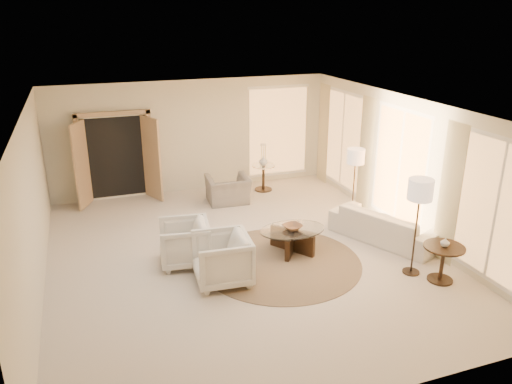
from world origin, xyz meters
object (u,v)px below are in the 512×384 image
object	(u,v)px
accent_chair	(228,185)
end_table	(443,257)
side_vase	(263,161)
armchair_right	(222,257)
end_vase	(445,242)
coffee_table	(292,237)
floor_lamp_far	(420,194)
side_table	(263,175)
armchair_left	(184,241)
floor_lamp_near	(356,159)
bowl	(293,227)
sofa	(385,225)

from	to	relation	value
accent_chair	end_table	bearing A→B (deg)	120.23
accent_chair	side_vase	size ratio (longest dim) A/B	4.07
armchair_right	end_table	world-z (taller)	armchair_right
accent_chair	end_vase	world-z (taller)	accent_chair
end_table	end_vase	bearing A→B (deg)	-45.00
end_table	end_vase	distance (m)	0.28
coffee_table	floor_lamp_far	bearing A→B (deg)	-41.89
armchair_right	coffee_table	distance (m)	1.72
armchair_right	side_table	xyz separation A→B (m)	(2.28, 4.09, -0.06)
armchair_left	end_table	distance (m)	4.51
accent_chair	side_table	size ratio (longest dim) A/B	1.48
side_vase	floor_lamp_near	bearing A→B (deg)	-61.65
accent_chair	floor_lamp_near	world-z (taller)	floor_lamp_near
armchair_left	side_table	size ratio (longest dim) A/B	1.34
end_table	end_vase	xyz separation A→B (m)	(0.00, -0.00, 0.28)
side_vase	armchair_right	bearing A→B (deg)	-119.09
armchair_right	side_vase	bearing A→B (deg)	155.21
side_vase	side_table	bearing A→B (deg)	-116.57
coffee_table	side_table	bearing A→B (deg)	78.53
end_vase	side_vase	distance (m)	5.47
coffee_table	end_vase	distance (m)	2.74
floor_lamp_near	bowl	size ratio (longest dim) A/B	4.48
armchair_right	bowl	world-z (taller)	armchair_right
floor_lamp_near	end_vase	xyz separation A→B (m)	(0.00, -3.00, -0.62)
floor_lamp_far	side_vase	distance (m)	5.06
end_table	bowl	size ratio (longest dim) A/B	1.96
armchair_right	bowl	xyz separation A→B (m)	(1.58, 0.65, 0.04)
side_vase	accent_chair	bearing A→B (deg)	-154.07
coffee_table	bowl	bearing A→B (deg)	0.00
accent_chair	bowl	xyz separation A→B (m)	(0.41, -2.91, 0.07)
coffee_table	end_vase	size ratio (longest dim) A/B	8.10
end_table	coffee_table	bearing A→B (deg)	136.21
accent_chair	side_vase	bearing A→B (deg)	-150.12
floor_lamp_near	side_vase	size ratio (longest dim) A/B	6.45
side_table	side_vase	distance (m)	0.38
coffee_table	side_vase	xyz separation A→B (m)	(0.70, 3.45, 0.49)
side_table	side_vase	size ratio (longest dim) A/B	2.75
side_table	floor_lamp_far	bearing A→B (deg)	-79.10
accent_chair	end_table	xyz separation A→B (m)	(2.36, -4.78, 0.01)
armchair_right	side_table	bearing A→B (deg)	155.21
armchair_left	sofa	bearing A→B (deg)	92.51
end_table	floor_lamp_near	distance (m)	3.13
armchair_right	coffee_table	xyz separation A→B (m)	(1.58, 0.65, -0.18)
armchair_right	end_vase	bearing A→B (deg)	75.16
armchair_left	floor_lamp_near	bearing A→B (deg)	110.59
end_table	floor_lamp_near	size ratio (longest dim) A/B	0.44
accent_chair	end_table	world-z (taller)	accent_chair
sofa	end_vase	bearing A→B (deg)	155.14
bowl	side_vase	distance (m)	3.53
sofa	floor_lamp_far	xyz separation A→B (m)	(-0.31, -1.33, 1.17)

